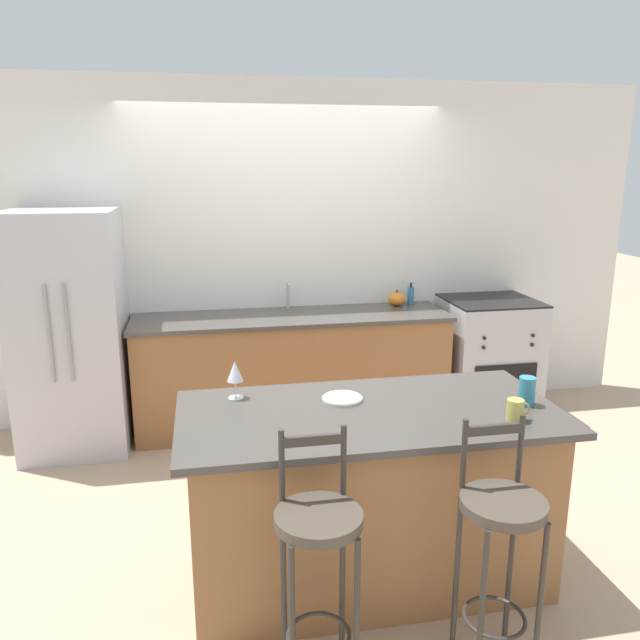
# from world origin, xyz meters

# --- Properties ---
(ground_plane) EXTENTS (18.00, 18.00, 0.00)m
(ground_plane) POSITION_xyz_m (0.00, 0.00, 0.00)
(ground_plane) COLOR tan
(wall_back) EXTENTS (6.00, 0.07, 2.70)m
(wall_back) POSITION_xyz_m (0.00, 0.70, 1.35)
(wall_back) COLOR silver
(wall_back) RESTS_ON ground_plane
(back_counter) EXTENTS (2.47, 0.68, 0.91)m
(back_counter) POSITION_xyz_m (0.00, 0.38, 0.45)
(back_counter) COLOR #936038
(back_counter) RESTS_ON ground_plane
(sink_faucet) EXTENTS (0.02, 0.13, 0.22)m
(sink_faucet) POSITION_xyz_m (0.00, 0.58, 1.04)
(sink_faucet) COLOR #ADAFB5
(sink_faucet) RESTS_ON back_counter
(kitchen_island) EXTENTS (1.83, 0.88, 0.91)m
(kitchen_island) POSITION_xyz_m (0.09, -1.63, 0.46)
(kitchen_island) COLOR #936038
(kitchen_island) RESTS_ON ground_plane
(refrigerator) EXTENTS (0.74, 0.80, 1.75)m
(refrigerator) POSITION_xyz_m (-1.62, 0.29, 0.87)
(refrigerator) COLOR #BCBCC1
(refrigerator) RESTS_ON ground_plane
(oven_range) EXTENTS (0.73, 0.69, 0.97)m
(oven_range) POSITION_xyz_m (1.65, 0.34, 0.48)
(oven_range) COLOR #B7B7BC
(oven_range) RESTS_ON ground_plane
(bar_stool_near) EXTENTS (0.34, 0.34, 1.07)m
(bar_stool_near) POSITION_xyz_m (-0.28, -2.25, 0.62)
(bar_stool_near) COLOR #332D28
(bar_stool_near) RESTS_ON ground_plane
(bar_stool_far) EXTENTS (0.34, 0.34, 1.07)m
(bar_stool_far) POSITION_xyz_m (0.45, -2.29, 0.62)
(bar_stool_far) COLOR #332D28
(bar_stool_far) RESTS_ON ground_plane
(dinner_plate) EXTENTS (0.20, 0.20, 0.02)m
(dinner_plate) POSITION_xyz_m (-0.01, -1.48, 0.92)
(dinner_plate) COLOR beige
(dinner_plate) RESTS_ON kitchen_island
(wine_glass) EXTENTS (0.08, 0.08, 0.19)m
(wine_glass) POSITION_xyz_m (-0.53, -1.35, 1.05)
(wine_glass) COLOR white
(wine_glass) RESTS_ON kitchen_island
(coffee_mug) EXTENTS (0.11, 0.08, 0.10)m
(coffee_mug) POSITION_xyz_m (0.71, -1.87, 0.96)
(coffee_mug) COLOR #C1B251
(coffee_mug) RESTS_ON kitchen_island
(tumbler_cup) EXTENTS (0.08, 0.08, 0.14)m
(tumbler_cup) POSITION_xyz_m (0.86, -1.71, 0.98)
(tumbler_cup) COLOR teal
(tumbler_cup) RESTS_ON kitchen_island
(pumpkin_decoration) EXTENTS (0.14, 0.14, 0.13)m
(pumpkin_decoration) POSITION_xyz_m (0.90, 0.53, 0.96)
(pumpkin_decoration) COLOR orange
(pumpkin_decoration) RESTS_ON back_counter
(soap_bottle) EXTENTS (0.05, 0.05, 0.18)m
(soap_bottle) POSITION_xyz_m (1.03, 0.56, 0.98)
(soap_bottle) COLOR teal
(soap_bottle) RESTS_ON back_counter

